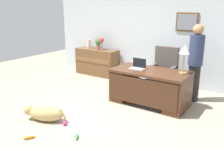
{
  "coord_description": "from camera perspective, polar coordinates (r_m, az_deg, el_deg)",
  "views": [
    {
      "loc": [
        2.76,
        -3.75,
        2.13
      ],
      "look_at": [
        0.02,
        0.3,
        0.75
      ],
      "focal_mm": 39.44,
      "sensor_mm": 36.0,
      "label": 1
    }
  ],
  "objects": [
    {
      "name": "dog_toy_bone",
      "position": [
        4.26,
        -8.18,
        -14.07
      ],
      "size": [
        0.15,
        0.18,
        0.05
      ],
      "primitive_type": "ellipsoid",
      "rotation": [
        0.0,
        0.0,
        5.35
      ],
      "color": "green",
      "rests_on": "ground_plane"
    },
    {
      "name": "potted_plant",
      "position": [
        7.6,
        -2.99,
        7.29
      ],
      "size": [
        0.24,
        0.24,
        0.36
      ],
      "color": "brown",
      "rests_on": "credenza"
    },
    {
      "name": "desk_lamp",
      "position": [
        5.19,
        16.49,
        5.19
      ],
      "size": [
        0.22,
        0.22,
        0.6
      ],
      "color": "#9E8447",
      "rests_on": "desk"
    },
    {
      "name": "vase_empty",
      "position": [
        7.86,
        -5.36,
        7.07
      ],
      "size": [
        0.14,
        0.14,
        0.27
      ],
      "primitive_type": "cylinder",
      "color": "silver",
      "rests_on": "credenza"
    },
    {
      "name": "dog_toy_plush",
      "position": [
        4.41,
        -18.62,
        -13.65
      ],
      "size": [
        0.15,
        0.2,
        0.05
      ],
      "primitive_type": "ellipsoid",
      "rotation": [
        0.0,
        0.0,
        1.0
      ],
      "color": "orange",
      "rests_on": "ground_plane"
    },
    {
      "name": "desk",
      "position": [
        5.47,
        8.66,
        -2.73
      ],
      "size": [
        1.65,
        0.86,
        0.77
      ],
      "color": "#4C2B19",
      "rests_on": "ground_plane"
    },
    {
      "name": "back_wall",
      "position": [
        6.97,
        10.66,
        9.08
      ],
      "size": [
        7.0,
        0.16,
        2.7
      ],
      "color": "silver",
      "rests_on": "ground_plane"
    },
    {
      "name": "vase_with_flowers",
      "position": [
        7.55,
        -2.54,
        7.44
      ],
      "size": [
        0.17,
        0.17,
        0.38
      ],
      "color": "#B1A3BD",
      "rests_on": "credenza"
    },
    {
      "name": "credenza",
      "position": [
        7.77,
        -3.49,
        2.93
      ],
      "size": [
        1.38,
        0.5,
        0.81
      ],
      "color": "brown",
      "rests_on": "ground_plane"
    },
    {
      "name": "armchair",
      "position": [
        6.33,
        11.84,
        0.49
      ],
      "size": [
        0.6,
        0.59,
        1.13
      ],
      "color": "#564C47",
      "rests_on": "ground_plane"
    },
    {
      "name": "person_standing",
      "position": [
        5.8,
        18.75,
        2.73
      ],
      "size": [
        0.32,
        0.32,
        1.74
      ],
      "color": "#262323",
      "rests_on": "ground_plane"
    },
    {
      "name": "ground_plane",
      "position": [
        5.12,
        -2.1,
        -8.83
      ],
      "size": [
        12.0,
        12.0,
        0.0
      ],
      "primitive_type": "plane",
      "color": "#9E937F"
    },
    {
      "name": "dog_lying",
      "position": [
        4.91,
        -15.51,
        -8.59
      ],
      "size": [
        0.83,
        0.53,
        0.3
      ],
      "color": "tan",
      "rests_on": "ground_plane"
    },
    {
      "name": "dog_toy_ball",
      "position": [
        4.68,
        -10.92,
        -11.04
      ],
      "size": [
        0.08,
        0.08,
        0.08
      ],
      "primitive_type": "sphere",
      "color": "#D8338C",
      "rests_on": "ground_plane"
    },
    {
      "name": "laptop",
      "position": [
        5.5,
        6.06,
        1.93
      ],
      "size": [
        0.32,
        0.22,
        0.22
      ],
      "color": "#B2B5BA",
      "rests_on": "desk"
    }
  ]
}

